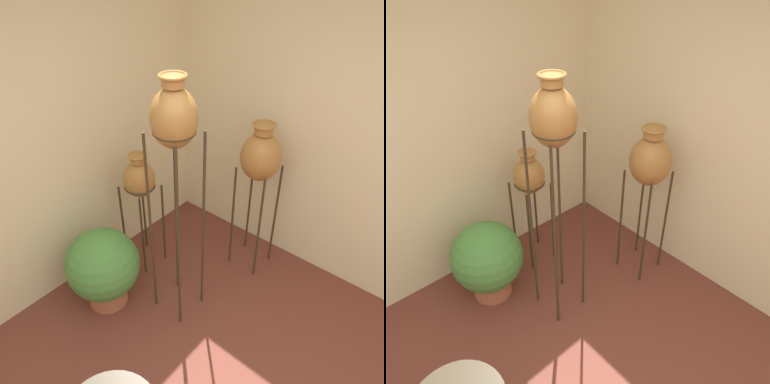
# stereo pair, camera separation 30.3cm
# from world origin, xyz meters

# --- Properties ---
(vase_stand_tall) EXTENTS (0.31, 0.31, 1.97)m
(vase_stand_tall) POSITION_xyz_m (0.96, 1.19, 1.65)
(vase_stand_tall) COLOR #382D1E
(vase_stand_tall) RESTS_ON ground_plane
(vase_stand_medium) EXTENTS (0.34, 0.34, 1.44)m
(vase_stand_medium) POSITION_xyz_m (1.80, 1.03, 1.13)
(vase_stand_medium) COLOR #382D1E
(vase_stand_medium) RESTS_ON ground_plane
(vase_stand_short) EXTENTS (0.28, 0.28, 1.16)m
(vase_stand_short) POSITION_xyz_m (1.15, 1.81, 0.90)
(vase_stand_short) COLOR #382D1E
(vase_stand_short) RESTS_ON ground_plane
(potted_plant) EXTENTS (0.60, 0.60, 0.72)m
(potted_plant) POSITION_xyz_m (0.59, 1.68, 0.39)
(potted_plant) COLOR #B26647
(potted_plant) RESTS_ON ground_plane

